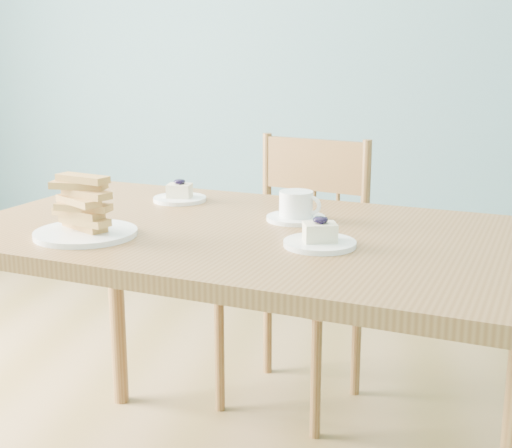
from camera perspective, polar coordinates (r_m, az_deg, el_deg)
name	(u,v)px	position (r m, az deg, el deg)	size (l,w,h in m)	color
dining_table	(253,259)	(1.79, -0.28, -2.84)	(1.61, 1.14, 0.78)	brown
dining_chair	(296,271)	(2.46, 3.22, -3.81)	(0.53, 0.52, 0.92)	brown
cheesecake_plate_near	(320,239)	(1.62, 5.13, -1.17)	(0.17, 0.17, 0.07)	white
cheesecake_plate_far	(180,195)	(2.11, -6.12, 2.29)	(0.16, 0.16, 0.07)	white
coffee_cup	(297,208)	(1.86, 3.26, 1.28)	(0.15, 0.15, 0.08)	white
biscotti_plate	(85,215)	(1.75, -13.55, 0.68)	(0.25, 0.25, 0.15)	white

